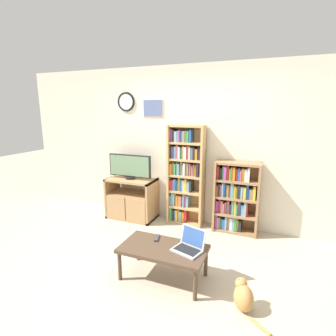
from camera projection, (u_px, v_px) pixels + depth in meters
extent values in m
plane|color=#BCAD93|center=(143.00, 274.00, 3.09)|extent=(18.00, 18.00, 0.00)
cube|color=beige|center=(189.00, 146.00, 4.37)|extent=(6.41, 0.06, 2.60)
torus|color=black|center=(126.00, 102.00, 4.59)|extent=(0.33, 0.04, 0.33)
cylinder|color=white|center=(126.00, 102.00, 4.59)|extent=(0.27, 0.02, 0.27)
cube|color=silver|center=(153.00, 108.00, 4.43)|extent=(0.38, 0.01, 0.29)
cube|color=slate|center=(153.00, 108.00, 4.42)|extent=(0.34, 0.02, 0.27)
cube|color=tan|center=(113.00, 195.00, 4.80)|extent=(0.04, 0.48, 0.72)
cube|color=tan|center=(153.00, 201.00, 4.51)|extent=(0.04, 0.48, 0.72)
cube|color=tan|center=(131.00, 179.00, 4.58)|extent=(0.85, 0.48, 0.04)
cube|color=tan|center=(133.00, 216.00, 4.73)|extent=(0.85, 0.48, 0.04)
cube|color=tan|center=(132.00, 194.00, 4.64)|extent=(0.77, 0.45, 0.04)
cube|color=tan|center=(116.00, 208.00, 4.55)|extent=(0.37, 0.02, 0.40)
cube|color=tan|center=(135.00, 211.00, 4.40)|extent=(0.37, 0.02, 0.40)
cylinder|color=black|center=(130.00, 178.00, 4.57)|extent=(0.18, 0.18, 0.04)
cube|color=black|center=(130.00, 166.00, 4.52)|extent=(0.79, 0.05, 0.39)
cube|color=slate|center=(129.00, 166.00, 4.49)|extent=(0.75, 0.01, 0.35)
cube|color=tan|center=(170.00, 174.00, 4.41)|extent=(0.04, 0.25, 1.66)
cube|color=tan|center=(203.00, 178.00, 4.20)|extent=(0.04, 0.25, 1.66)
cube|color=tan|center=(188.00, 174.00, 4.41)|extent=(0.60, 0.02, 1.66)
cube|color=tan|center=(185.00, 222.00, 4.49)|extent=(0.53, 0.21, 0.04)
cube|color=tan|center=(185.00, 207.00, 4.43)|extent=(0.53, 0.21, 0.04)
cube|color=tan|center=(186.00, 192.00, 4.37)|extent=(0.53, 0.21, 0.04)
cube|color=tan|center=(186.00, 176.00, 4.31)|extent=(0.53, 0.21, 0.04)
cube|color=tan|center=(186.00, 160.00, 4.25)|extent=(0.53, 0.21, 0.04)
cube|color=tan|center=(186.00, 143.00, 4.19)|extent=(0.53, 0.21, 0.04)
cube|color=tan|center=(187.00, 126.00, 4.13)|extent=(0.53, 0.21, 0.04)
cube|color=#388947|center=(172.00, 213.00, 4.55)|extent=(0.04, 0.19, 0.23)
cube|color=#232328|center=(175.00, 214.00, 4.54)|extent=(0.03, 0.17, 0.19)
cube|color=#2856A8|center=(176.00, 214.00, 4.54)|extent=(0.02, 0.16, 0.19)
cube|color=gold|center=(178.00, 214.00, 4.52)|extent=(0.04, 0.17, 0.19)
cube|color=orange|center=(180.00, 214.00, 4.51)|extent=(0.03, 0.15, 0.20)
cube|color=#759EB7|center=(182.00, 215.00, 4.49)|extent=(0.04, 0.18, 0.17)
cube|color=orange|center=(184.00, 216.00, 4.48)|extent=(0.04, 0.17, 0.18)
cube|color=red|center=(186.00, 215.00, 4.46)|extent=(0.03, 0.16, 0.22)
cube|color=#759EB7|center=(172.00, 199.00, 4.50)|extent=(0.02, 0.18, 0.17)
cube|color=#759EB7|center=(173.00, 198.00, 4.49)|extent=(0.03, 0.17, 0.22)
cube|color=#5B9389|center=(175.00, 198.00, 4.47)|extent=(0.03, 0.19, 0.22)
cube|color=#B75B70|center=(177.00, 198.00, 4.47)|extent=(0.02, 0.15, 0.22)
cube|color=orange|center=(178.00, 200.00, 4.46)|extent=(0.02, 0.18, 0.18)
cube|color=gold|center=(180.00, 200.00, 4.45)|extent=(0.03, 0.16, 0.18)
cube|color=#B75B70|center=(182.00, 200.00, 4.44)|extent=(0.04, 0.18, 0.18)
cube|color=#93704C|center=(183.00, 201.00, 4.43)|extent=(0.02, 0.16, 0.17)
cube|color=#5B9389|center=(185.00, 200.00, 4.41)|extent=(0.02, 0.19, 0.22)
cube|color=#9E4293|center=(186.00, 200.00, 4.40)|extent=(0.02, 0.17, 0.22)
cube|color=#759EB7|center=(188.00, 201.00, 4.40)|extent=(0.04, 0.17, 0.20)
cube|color=red|center=(173.00, 184.00, 4.44)|extent=(0.04, 0.18, 0.17)
cube|color=#B75B70|center=(175.00, 184.00, 4.42)|extent=(0.02, 0.18, 0.18)
cube|color=#2856A8|center=(176.00, 184.00, 4.41)|extent=(0.04, 0.19, 0.19)
cube|color=#5B9389|center=(178.00, 185.00, 4.41)|extent=(0.02, 0.15, 0.17)
cube|color=gold|center=(180.00, 183.00, 4.39)|extent=(0.03, 0.15, 0.22)
cube|color=#2856A8|center=(182.00, 184.00, 4.37)|extent=(0.03, 0.18, 0.21)
cube|color=white|center=(184.00, 185.00, 4.37)|extent=(0.04, 0.16, 0.18)
cube|color=gold|center=(187.00, 185.00, 4.35)|extent=(0.04, 0.16, 0.21)
cube|color=#759EB7|center=(189.00, 186.00, 4.33)|extent=(0.04, 0.16, 0.18)
cube|color=#232328|center=(192.00, 185.00, 4.31)|extent=(0.04, 0.18, 0.20)
cube|color=orange|center=(172.00, 168.00, 4.38)|extent=(0.04, 0.18, 0.18)
cube|color=#93704C|center=(175.00, 168.00, 4.37)|extent=(0.03, 0.16, 0.20)
cube|color=#388947|center=(176.00, 168.00, 4.35)|extent=(0.03, 0.19, 0.18)
cube|color=#759EB7|center=(178.00, 168.00, 4.35)|extent=(0.02, 0.16, 0.20)
cube|color=#5B9389|center=(180.00, 169.00, 4.33)|extent=(0.04, 0.19, 0.19)
cube|color=#93704C|center=(182.00, 168.00, 4.32)|extent=(0.04, 0.15, 0.22)
cube|color=#759EB7|center=(184.00, 169.00, 4.31)|extent=(0.02, 0.15, 0.18)
cube|color=white|center=(186.00, 169.00, 4.29)|extent=(0.03, 0.19, 0.21)
cube|color=#5B9389|center=(187.00, 169.00, 4.29)|extent=(0.02, 0.16, 0.19)
cube|color=#93704C|center=(189.00, 169.00, 4.27)|extent=(0.03, 0.17, 0.21)
cube|color=#B75B70|center=(191.00, 169.00, 4.26)|extent=(0.03, 0.16, 0.20)
cube|color=#93704C|center=(193.00, 170.00, 4.26)|extent=(0.03, 0.15, 0.17)
cube|color=#B75B70|center=(195.00, 170.00, 4.24)|extent=(0.02, 0.16, 0.20)
cube|color=orange|center=(196.00, 170.00, 4.23)|extent=(0.03, 0.15, 0.18)
cube|color=#232328|center=(199.00, 169.00, 4.21)|extent=(0.04, 0.19, 0.22)
cube|color=#232328|center=(172.00, 152.00, 4.32)|extent=(0.02, 0.16, 0.20)
cube|color=red|center=(174.00, 152.00, 4.31)|extent=(0.02, 0.17, 0.19)
cube|color=#2856A8|center=(175.00, 152.00, 4.30)|extent=(0.03, 0.18, 0.19)
cube|color=#759EB7|center=(177.00, 152.00, 4.28)|extent=(0.02, 0.19, 0.20)
cube|color=#B75B70|center=(179.00, 151.00, 4.27)|extent=(0.03, 0.18, 0.22)
cube|color=white|center=(181.00, 152.00, 4.26)|extent=(0.03, 0.20, 0.19)
cube|color=#388947|center=(183.00, 153.00, 4.26)|extent=(0.03, 0.16, 0.18)
cube|color=#93704C|center=(184.00, 152.00, 4.24)|extent=(0.03, 0.19, 0.21)
cube|color=white|center=(187.00, 153.00, 4.23)|extent=(0.04, 0.19, 0.20)
cube|color=red|center=(189.00, 152.00, 4.21)|extent=(0.03, 0.18, 0.22)
cube|color=white|center=(191.00, 153.00, 4.20)|extent=(0.02, 0.18, 0.21)
cube|color=#759EB7|center=(193.00, 153.00, 4.20)|extent=(0.04, 0.15, 0.19)
cube|color=#232328|center=(195.00, 153.00, 4.17)|extent=(0.03, 0.19, 0.19)
cube|color=orange|center=(197.00, 154.00, 4.17)|extent=(0.04, 0.18, 0.17)
cube|color=#232328|center=(200.00, 154.00, 4.15)|extent=(0.04, 0.17, 0.19)
cube|color=#9E4293|center=(172.00, 135.00, 4.26)|extent=(0.02, 0.19, 0.20)
cube|color=red|center=(173.00, 135.00, 4.25)|extent=(0.02, 0.17, 0.19)
cube|color=#232328|center=(175.00, 135.00, 4.24)|extent=(0.03, 0.18, 0.19)
cube|color=#759EB7|center=(177.00, 136.00, 4.23)|extent=(0.04, 0.19, 0.17)
cube|color=#5B9389|center=(179.00, 136.00, 4.22)|extent=(0.02, 0.18, 0.18)
cube|color=#9E4293|center=(181.00, 136.00, 4.21)|extent=(0.02, 0.18, 0.19)
cube|color=#2856A8|center=(183.00, 136.00, 4.20)|extent=(0.03, 0.17, 0.18)
cube|color=#93704C|center=(185.00, 136.00, 4.18)|extent=(0.04, 0.19, 0.18)
cube|color=#388947|center=(187.00, 136.00, 4.17)|extent=(0.02, 0.18, 0.18)
cube|color=#388947|center=(189.00, 136.00, 4.15)|extent=(0.03, 0.19, 0.18)
cube|color=#2856A8|center=(191.00, 136.00, 4.14)|extent=(0.03, 0.18, 0.20)
cube|color=#9E754C|center=(216.00, 195.00, 4.17)|extent=(0.04, 0.27, 1.12)
cube|color=#9E754C|center=(258.00, 201.00, 3.93)|extent=(0.04, 0.27, 1.12)
cube|color=#9E754C|center=(237.00, 195.00, 4.17)|extent=(0.68, 0.02, 1.12)
cube|color=#9E754C|center=(234.00, 230.00, 4.17)|extent=(0.61, 0.24, 0.04)
cube|color=#9E754C|center=(235.00, 214.00, 4.11)|extent=(0.61, 0.24, 0.04)
cube|color=#9E754C|center=(236.00, 198.00, 4.05)|extent=(0.61, 0.24, 0.04)
cube|color=#9E754C|center=(237.00, 181.00, 3.99)|extent=(0.61, 0.24, 0.04)
cube|color=#9E754C|center=(238.00, 164.00, 3.93)|extent=(0.61, 0.24, 0.04)
cube|color=#9E4293|center=(217.00, 220.00, 4.25)|extent=(0.04, 0.20, 0.21)
cube|color=#759EB7|center=(219.00, 221.00, 4.25)|extent=(0.02, 0.21, 0.19)
cube|color=#B75B70|center=(220.00, 221.00, 4.24)|extent=(0.02, 0.20, 0.19)
cube|color=#388947|center=(222.00, 222.00, 4.24)|extent=(0.03, 0.17, 0.17)
cube|color=#2856A8|center=(224.00, 222.00, 4.22)|extent=(0.04, 0.20, 0.17)
cube|color=#759EB7|center=(227.00, 222.00, 4.20)|extent=(0.03, 0.20, 0.21)
cube|color=#93704C|center=(229.00, 222.00, 4.19)|extent=(0.03, 0.18, 0.21)
cube|color=white|center=(231.00, 222.00, 4.18)|extent=(0.04, 0.18, 0.20)
cube|color=#759EB7|center=(234.00, 223.00, 4.16)|extent=(0.03, 0.18, 0.21)
cube|color=#388947|center=(236.00, 223.00, 4.14)|extent=(0.04, 0.20, 0.22)
cube|color=gold|center=(238.00, 224.00, 4.14)|extent=(0.02, 0.17, 0.18)
cube|color=#232328|center=(240.00, 225.00, 4.13)|extent=(0.04, 0.18, 0.18)
cube|color=#9E4293|center=(218.00, 205.00, 4.20)|extent=(0.04, 0.18, 0.18)
cube|color=red|center=(221.00, 204.00, 4.19)|extent=(0.02, 0.17, 0.22)
cube|color=#B75B70|center=(223.00, 205.00, 4.17)|extent=(0.04, 0.20, 0.20)
cube|color=#93704C|center=(225.00, 207.00, 4.16)|extent=(0.02, 0.21, 0.17)
cube|color=#B75B70|center=(226.00, 206.00, 4.15)|extent=(0.02, 0.19, 0.18)
cube|color=#B75B70|center=(229.00, 206.00, 4.14)|extent=(0.04, 0.17, 0.20)
cube|color=#232328|center=(231.00, 207.00, 4.12)|extent=(0.03, 0.20, 0.17)
cube|color=#5B9389|center=(233.00, 206.00, 4.11)|extent=(0.03, 0.19, 0.22)
cube|color=gold|center=(236.00, 207.00, 4.10)|extent=(0.03, 0.19, 0.22)
cube|color=#388947|center=(237.00, 208.00, 4.08)|extent=(0.02, 0.21, 0.18)
cube|color=#B75B70|center=(239.00, 207.00, 4.08)|extent=(0.02, 0.17, 0.23)
cube|color=#2856A8|center=(240.00, 207.00, 4.07)|extent=(0.02, 0.18, 0.20)
cube|color=#759EB7|center=(243.00, 209.00, 4.06)|extent=(0.04, 0.17, 0.17)
cube|color=#759EB7|center=(246.00, 208.00, 4.03)|extent=(0.03, 0.21, 0.22)
cube|color=red|center=(248.00, 208.00, 4.03)|extent=(0.02, 0.20, 0.21)
cube|color=orange|center=(218.00, 189.00, 4.15)|extent=(0.02, 0.19, 0.17)
cube|color=#232328|center=(220.00, 189.00, 4.13)|extent=(0.02, 0.20, 0.20)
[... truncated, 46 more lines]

